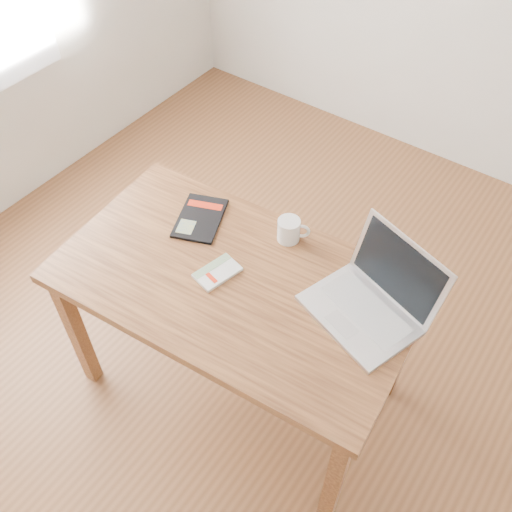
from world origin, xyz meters
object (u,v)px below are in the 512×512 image
Objects in this scene: black_guidebook at (200,218)px; coffee_mug at (290,230)px; desk at (236,293)px; white_guidebook at (217,272)px; laptop at (373,299)px.

coffee_mug reaches higher than black_guidebook.
white_guidebook is at bearing -168.56° from desk.
black_guidebook is 2.47× the size of coffee_mug.
laptop reaches higher than black_guidebook.
desk is 0.32m from coffee_mug.
coffee_mug reaches higher than white_guidebook.
white_guidebook is 0.56m from laptop.
black_guidebook is at bearing -161.28° from laptop.
white_guidebook is 0.29m from black_guidebook.
coffee_mug is (0.12, 0.30, 0.04)m from white_guidebook.
coffee_mug is at bearing -3.14° from black_guidebook.
white_guidebook and black_guidebook have the same top height.
black_guidebook is (-0.23, 0.18, -0.00)m from white_guidebook.
white_guidebook is at bearing -139.36° from coffee_mug.
white_guidebook is 0.40× the size of laptop.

